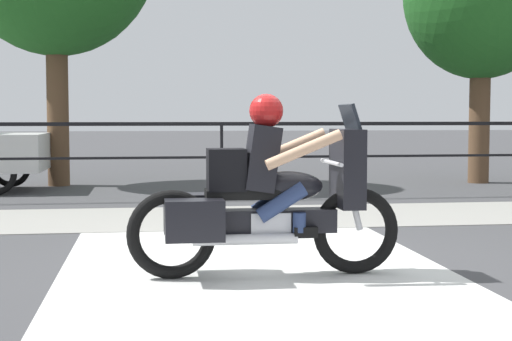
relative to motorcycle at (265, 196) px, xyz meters
name	(u,v)px	position (x,y,z in m)	size (l,w,h in m)	color
ground_plane	(279,265)	(0.20, 0.48, -0.69)	(120.00, 120.00, 0.00)	#424244
sidewalk_band	(237,217)	(0.20, 3.88, -0.69)	(44.00, 2.40, 0.01)	#99968E
crosswalk_band	(255,269)	(-0.05, 0.28, -0.69)	(3.44, 6.00, 0.01)	silver
fence_railing	(222,139)	(0.20, 6.04, 0.30)	(36.00, 0.05, 1.27)	black
motorcycle	(265,196)	(0.00, 0.00, 0.00)	(2.35, 0.76, 1.56)	black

